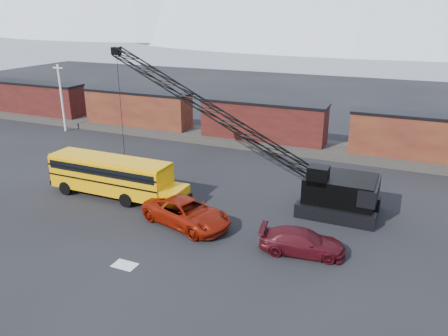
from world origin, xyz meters
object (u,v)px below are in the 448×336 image
(red_pickup, at_px, (187,213))
(maroon_suv, at_px, (302,242))
(crawler_crane, at_px, (233,124))
(school_bus, at_px, (114,176))

(red_pickup, xyz_separation_m, maroon_suv, (8.14, -0.50, -0.16))
(maroon_suv, relative_size, crawler_crane, 0.24)
(maroon_suv, xyz_separation_m, crawler_crane, (-7.36, 6.70, 5.02))
(red_pickup, bearing_deg, maroon_suv, -77.67)
(crawler_crane, bearing_deg, maroon_suv, -42.29)
(maroon_suv, bearing_deg, red_pickup, 77.82)
(school_bus, bearing_deg, maroon_suv, -8.87)
(maroon_suv, height_order, crawler_crane, crawler_crane)
(crawler_crane, bearing_deg, school_bus, -152.36)
(red_pickup, bearing_deg, school_bus, 91.24)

